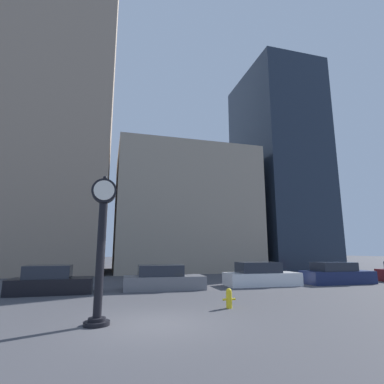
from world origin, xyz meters
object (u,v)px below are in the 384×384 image
Objects in this scene: car_white at (261,276)px; car_navy at (336,275)px; fire_hydrant_near at (229,298)px; car_black at (51,282)px; street_clock at (101,240)px; car_grey at (163,279)px.

car_navy is (5.49, -0.27, -0.02)m from car_white.
car_white is 1.00× the size of car_navy.
car_navy reaches higher than fire_hydrant_near.
car_black is 17.69m from car_navy.
street_clock reaches higher than car_grey.
fire_hydrant_near is at bearing -73.87° from car_grey.
car_white is 6.43× the size of fire_hydrant_near.
street_clock is at bearing -138.40° from car_white.
car_black is 12.20m from car_white.
car_grey is 0.98× the size of car_navy.
fire_hydrant_near is at bearing -147.69° from car_navy.
car_black is at bearing -178.20° from car_navy.
fire_hydrant_near is at bearing -124.54° from car_white.
car_black is at bearing 108.77° from street_clock.
car_white is (12.19, 0.38, 0.01)m from car_black.
car_black is 0.86× the size of car_grey.
car_navy is at bearing 26.74° from street_clock.
street_clock is 1.13× the size of car_black.
car_white is at bearing 1.36° from car_black.
fire_hydrant_near is at bearing 16.81° from street_clock.
street_clock reaches higher than car_white.
street_clock is 12.60m from car_white.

